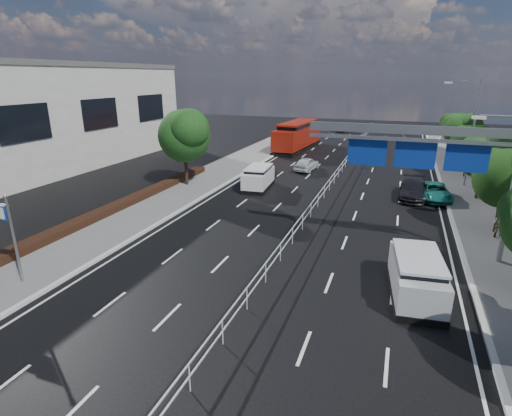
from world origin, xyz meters
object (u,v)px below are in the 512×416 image
(near_car_dark, at_px, (343,127))
(pedestrian_b, at_px, (500,224))
(overhead_gantry, at_px, (431,150))
(near_car_silver, at_px, (307,164))
(red_bus, at_px, (298,135))
(silver_minivan, at_px, (416,276))
(white_minivan, at_px, (258,178))
(parked_car_dark, at_px, (412,190))
(toilet_sign, at_px, (4,224))
(parked_car_teal, at_px, (435,192))

(near_car_dark, distance_m, pedestrian_b, 48.16)
(overhead_gantry, relative_size, near_car_silver, 2.56)
(red_bus, xyz_separation_m, silver_minivan, (14.00, -34.10, -0.91))
(overhead_gantry, xyz_separation_m, near_car_dark, (-11.23, 49.07, -4.92))
(white_minivan, xyz_separation_m, near_car_dark, (1.36, 39.74, -0.25))
(white_minivan, bearing_deg, parked_car_dark, 1.37)
(red_bus, bearing_deg, toilet_sign, -90.64)
(white_minivan, bearing_deg, toilet_sign, -109.65)
(near_car_dark, bearing_deg, pedestrian_b, 115.72)
(white_minivan, height_order, pedestrian_b, white_minivan)
(overhead_gantry, height_order, red_bus, overhead_gantry)
(white_minivan, height_order, near_car_silver, white_minivan)
(red_bus, height_order, near_car_dark, red_bus)
(near_car_silver, height_order, parked_car_teal, near_car_silver)
(silver_minivan, distance_m, pedestrian_b, 9.69)
(near_car_silver, xyz_separation_m, pedestrian_b, (14.71, -13.86, 0.28))
(toilet_sign, xyz_separation_m, parked_car_teal, (19.07, 21.00, -2.31))
(near_car_silver, height_order, pedestrian_b, pedestrian_b)
(red_bus, xyz_separation_m, parked_car_teal, (15.62, -18.21, -1.23))
(toilet_sign, xyz_separation_m, red_bus, (3.45, 39.21, -1.08))
(red_bus, height_order, pedestrian_b, red_bus)
(red_bus, bearing_deg, white_minivan, -80.85)
(toilet_sign, bearing_deg, silver_minivan, 16.31)
(parked_car_teal, bearing_deg, near_car_silver, 144.10)
(near_car_dark, bearing_deg, overhead_gantry, 109.61)
(red_bus, height_order, parked_car_dark, red_bus)
(white_minivan, height_order, parked_car_dark, white_minivan)
(red_bus, relative_size, near_car_silver, 3.04)
(silver_minivan, height_order, parked_car_dark, silver_minivan)
(parked_car_dark, bearing_deg, silver_minivan, -88.14)
(toilet_sign, distance_m, parked_car_teal, 28.46)
(red_bus, bearing_deg, silver_minivan, -63.28)
(overhead_gantry, distance_m, pedestrian_b, 7.34)
(red_bus, distance_m, near_car_dark, 20.18)
(parked_car_teal, bearing_deg, white_minivan, 179.67)
(pedestrian_b, bearing_deg, overhead_gantry, 83.19)
(toilet_sign, height_order, parked_car_dark, toilet_sign)
(toilet_sign, height_order, pedestrian_b, toilet_sign)
(overhead_gantry, bearing_deg, parked_car_teal, 82.81)
(overhead_gantry, distance_m, parked_car_dark, 11.77)
(parked_car_dark, bearing_deg, overhead_gantry, -86.85)
(red_bus, bearing_deg, parked_car_teal, -44.98)
(overhead_gantry, height_order, parked_car_dark, overhead_gantry)
(parked_car_dark, bearing_deg, toilet_sign, -128.22)
(red_bus, height_order, parked_car_teal, red_bus)
(near_car_dark, distance_m, parked_car_teal, 40.16)
(white_minivan, xyz_separation_m, red_bus, (-1.65, 19.82, 0.93))
(silver_minivan, bearing_deg, near_car_silver, 107.65)
(toilet_sign, height_order, near_car_dark, toilet_sign)
(toilet_sign, distance_m, white_minivan, 20.14)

